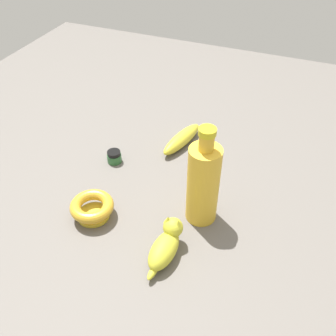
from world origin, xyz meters
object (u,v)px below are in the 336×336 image
(cat_figurine, at_px, (166,245))
(bowl, at_px, (92,207))
(nail_polish_jar, at_px, (114,157))
(banana, at_px, (182,139))
(bottle_tall, at_px, (203,183))

(cat_figurine, bearing_deg, bowl, -100.60)
(nail_polish_jar, bearing_deg, banana, 134.17)
(bottle_tall, bearing_deg, banana, -150.51)
(cat_figurine, xyz_separation_m, nail_polish_jar, (-0.26, -0.28, -0.02))
(banana, xyz_separation_m, nail_polish_jar, (0.16, -0.16, -0.00))
(banana, bearing_deg, bowl, -1.81)
(cat_figurine, xyz_separation_m, banana, (-0.42, -0.11, -0.01))
(bottle_tall, relative_size, bowl, 2.45)
(banana, height_order, nail_polish_jar, banana)
(banana, bearing_deg, nail_polish_jar, -31.86)
(cat_figurine, distance_m, banana, 0.43)
(cat_figurine, xyz_separation_m, bottle_tall, (-0.15, 0.04, 0.08))
(nail_polish_jar, bearing_deg, cat_figurine, 46.61)
(bottle_tall, xyz_separation_m, nail_polish_jar, (-0.11, -0.31, -0.10))
(bowl, xyz_separation_m, banana, (-0.37, 0.11, -0.01))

